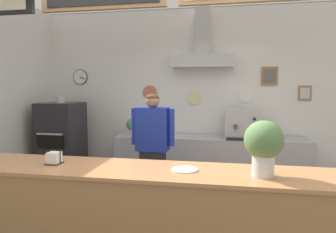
{
  "coord_description": "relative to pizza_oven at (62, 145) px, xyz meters",
  "views": [
    {
      "loc": [
        0.44,
        -2.77,
        1.69
      ],
      "look_at": [
        -0.2,
        0.7,
        1.34
      ],
      "focal_mm": 31.62,
      "sensor_mm": 36.0,
      "label": 1
    }
  ],
  "objects": [
    {
      "name": "pizza_oven",
      "position": [
        0.0,
        0.0,
        0.0
      ],
      "size": [
        0.62,
        0.7,
        1.54
      ],
      "color": "#232326",
      "rests_on": "ground_plane"
    },
    {
      "name": "napkin_holder",
      "position": [
        1.19,
        -2.16,
        0.34
      ],
      "size": [
        0.13,
        0.12,
        0.12
      ],
      "color": "#262628",
      "rests_on": "service_counter"
    },
    {
      "name": "condiment_plate",
      "position": [
        2.36,
        -2.16,
        0.29
      ],
      "size": [
        0.22,
        0.22,
        0.01
      ],
      "color": "white",
      "rests_on": "service_counter"
    },
    {
      "name": "potted_oregano",
      "position": [
        3.25,
        0.27,
        0.29
      ],
      "size": [
        0.17,
        0.17,
        0.22
      ],
      "color": "beige",
      "rests_on": "back_prep_counter"
    },
    {
      "name": "espresso_machine",
      "position": [
        2.97,
        0.26,
        0.4
      ],
      "size": [
        0.55,
        0.47,
        0.47
      ],
      "color": "#B7BABF",
      "rests_on": "back_prep_counter"
    },
    {
      "name": "back_prep_counter",
      "position": [
        2.47,
        0.28,
        -0.28
      ],
      "size": [
        3.07,
        0.62,
        0.89
      ],
      "color": "#A3A5AD",
      "rests_on": "ground_plane"
    },
    {
      "name": "back_wall_assembly",
      "position": [
        2.22,
        0.49,
        0.91
      ],
      "size": [
        5.56,
        2.7,
        3.04
      ],
      "color": "gray",
      "rests_on": "ground_plane"
    },
    {
      "name": "potted_rosemary",
      "position": [
        1.18,
        0.25,
        0.33
      ],
      "size": [
        0.24,
        0.24,
        0.28
      ],
      "color": "beige",
      "rests_on": "back_prep_counter"
    },
    {
      "name": "shop_worker",
      "position": [
        1.81,
        -0.99,
        0.14
      ],
      "size": [
        0.55,
        0.24,
        1.61
      ],
      "rotation": [
        0.0,
        0.0,
        3.09
      ],
      "color": "#232328",
      "rests_on": "ground_plane"
    },
    {
      "name": "service_counter",
      "position": [
        2.21,
        -2.17,
        -0.22
      ],
      "size": [
        4.95,
        0.63,
        1.01
      ],
      "color": "#B77F4C",
      "rests_on": "ground_plane"
    },
    {
      "name": "basil_vase",
      "position": [
        2.97,
        -2.22,
        0.53
      ],
      "size": [
        0.29,
        0.29,
        0.43
      ],
      "color": "silver",
      "rests_on": "service_counter"
    }
  ]
}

